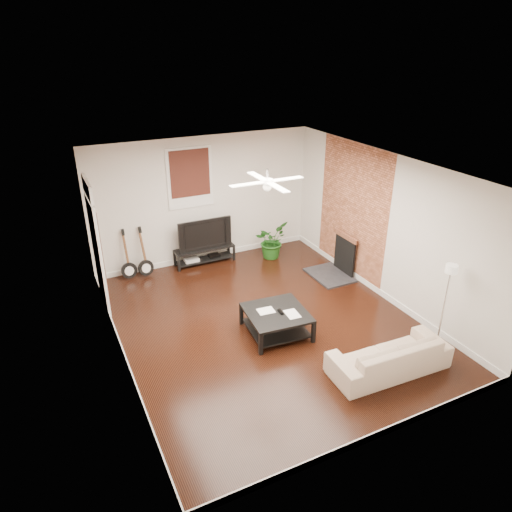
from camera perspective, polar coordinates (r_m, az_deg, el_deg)
The scene contains 14 objects.
room at distance 7.74m, azimuth 1.29°, elevation 0.54°, with size 5.01×6.01×2.81m.
brick_accent at distance 9.79m, azimuth 11.69°, elevation 5.39°, with size 0.02×2.20×2.80m, color brown.
fireplace at distance 9.98m, azimuth 9.90°, elevation 0.09°, with size 0.80×1.10×0.92m, color black.
window_back at distance 10.04m, azimuth -8.09°, elevation 9.47°, with size 1.00×0.06×1.30m, color #36160E.
door_left at distance 8.86m, azimuth -18.90°, elevation 1.34°, with size 0.08×1.00×2.50m, color white.
tv_stand at distance 10.53m, azimuth -6.31°, elevation 0.09°, with size 1.35×0.36×0.38m, color black.
tv at distance 10.33m, azimuth -6.49°, elevation 2.84°, with size 1.21×0.16×0.70m, color black.
coffee_table at distance 8.05m, azimuth 2.51°, elevation -8.11°, with size 1.00×1.00×0.42m, color black.
sofa at distance 7.48m, azimuth 16.00°, elevation -11.61°, with size 1.86×0.73×0.54m, color tan.
floor_lamp at distance 7.98m, azimuth 22.04°, elevation -5.88°, with size 0.25×0.25×1.52m, color silver, non-canonical shape.
potted_plant at distance 10.68m, azimuth 1.86°, elevation 1.91°, with size 0.74×0.64×0.82m, color #1C5518.
guitar_left at distance 9.99m, azimuth -15.52°, elevation 0.06°, with size 0.34×0.24×1.09m, color black, non-canonical shape.
guitar_right at distance 10.01m, azimuth -13.53°, elevation 0.37°, with size 0.34×0.24×1.09m, color black, non-canonical shape.
ceiling_fan at distance 7.33m, azimuth 1.39°, elevation 9.10°, with size 1.24×1.24×0.32m, color white, non-canonical shape.
Camera 1 is at (-3.24, -6.25, 4.63)m, focal length 32.63 mm.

